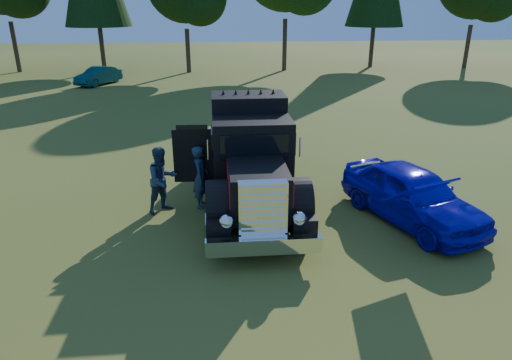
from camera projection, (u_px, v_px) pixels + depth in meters
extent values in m
plane|color=#2B4D16|center=(306.00, 251.00, 10.60)|extent=(120.00, 120.00, 0.00)
cylinder|color=#2D2116|center=(285.00, 45.00, 38.01)|extent=(0.36, 0.36, 4.14)
cylinder|color=#2D2116|center=(15.00, 47.00, 37.09)|extent=(0.36, 0.36, 3.96)
cylinder|color=#2D2116|center=(467.00, 47.00, 39.48)|extent=(0.36, 0.36, 3.60)
cylinder|color=#2D2116|center=(372.00, 41.00, 40.02)|extent=(0.36, 0.36, 4.50)
cylinder|color=#2D2116|center=(102.00, 42.00, 37.09)|extent=(0.36, 0.36, 4.68)
cylinder|color=#2D2116|center=(188.00, 51.00, 36.99)|extent=(0.36, 0.36, 3.42)
cylinder|color=black|center=(214.00, 222.00, 10.79)|extent=(0.32, 1.10, 1.10)
cylinder|color=black|center=(302.00, 218.00, 10.97)|extent=(0.32, 1.10, 1.10)
cylinder|color=black|center=(213.00, 158.00, 15.24)|extent=(0.32, 1.10, 1.10)
cylinder|color=black|center=(275.00, 156.00, 15.42)|extent=(0.32, 1.10, 1.10)
cylinder|color=black|center=(223.00, 157.00, 15.27)|extent=(0.32, 1.10, 1.10)
cylinder|color=black|center=(266.00, 156.00, 15.39)|extent=(0.32, 1.10, 1.10)
cube|color=black|center=(250.00, 178.00, 13.27)|extent=(1.60, 6.40, 0.28)
cube|color=white|center=(264.00, 246.00, 9.72)|extent=(2.50, 0.22, 0.36)
cube|color=white|center=(263.00, 210.00, 9.75)|extent=(1.05, 0.30, 1.30)
cube|color=black|center=(258.00, 189.00, 10.70)|extent=(1.35, 1.80, 1.10)
cube|color=maroon|center=(228.00, 182.00, 10.57)|extent=(0.02, 1.80, 0.60)
cube|color=maroon|center=(287.00, 180.00, 10.69)|extent=(0.02, 1.80, 0.60)
cylinder|color=black|center=(218.00, 206.00, 10.65)|extent=(0.55, 1.24, 1.24)
cylinder|color=black|center=(298.00, 203.00, 10.82)|extent=(0.55, 1.24, 1.24)
sphere|color=white|center=(227.00, 221.00, 9.69)|extent=(0.32, 0.32, 0.32)
sphere|color=white|center=(299.00, 218.00, 9.82)|extent=(0.32, 0.32, 0.32)
cube|color=black|center=(252.00, 158.00, 12.05)|extent=(2.05, 1.30, 2.10)
cube|color=black|center=(255.00, 148.00, 11.24)|extent=(1.70, 0.05, 0.65)
cube|color=black|center=(249.00, 137.00, 13.18)|extent=(2.05, 1.30, 2.50)
cube|color=black|center=(245.00, 147.00, 15.00)|extent=(2.00, 2.00, 0.35)
cube|color=black|center=(193.00, 156.00, 12.53)|extent=(1.10, 0.10, 1.50)
cube|color=maroon|center=(194.00, 161.00, 12.63)|extent=(0.85, 0.05, 0.75)
imported|color=#0723AB|center=(412.00, 195.00, 11.85)|extent=(3.12, 4.64, 1.47)
cube|color=#0723AB|center=(420.00, 190.00, 10.02)|extent=(1.54, 1.32, 0.67)
imported|color=#1B2A40|center=(201.00, 177.00, 12.61)|extent=(0.51, 0.70, 1.77)
imported|color=#1C2343|center=(162.00, 180.00, 12.31)|extent=(1.13, 1.10, 1.83)
imported|color=#093238|center=(98.00, 76.00, 31.79)|extent=(2.88, 3.80, 1.20)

